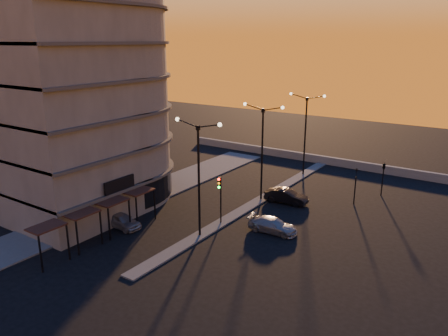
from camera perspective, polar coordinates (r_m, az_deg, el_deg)
ground at (r=35.77m, az=-3.18°, el=-8.86°), size 120.00×120.00×0.00m
sidewalk_west at (r=44.99m, az=-10.78°, el=-3.63°), size 5.00×40.00×0.12m
median at (r=43.48m, az=4.84°, el=-4.10°), size 1.20×36.00×0.12m
parapet at (r=56.55m, az=14.65°, el=0.75°), size 44.00×0.50×1.00m
building at (r=42.53m, az=-18.90°, el=11.04°), size 14.35×17.08×25.00m
streetlamp_near at (r=33.77m, az=-3.33°, el=-0.25°), size 4.32×0.32×9.51m
streetlamp_mid at (r=41.86m, az=5.02°, el=3.00°), size 4.32×0.32×9.51m
streetlamp_far at (r=50.64m, az=10.60°, el=5.14°), size 4.32×0.32×9.51m
traffic_light_main at (r=36.81m, az=-0.54°, el=-3.22°), size 0.28×0.44×4.25m
signal_east_a at (r=43.42m, az=16.78°, el=-2.18°), size 0.13×0.16×3.60m
signal_east_b at (r=46.43m, az=20.17°, el=0.20°), size 0.42×1.99×3.60m
car_hatchback at (r=38.00m, az=-13.27°, el=-6.68°), size 3.78×1.59×1.28m
car_sedan at (r=42.80m, az=8.13°, el=-3.66°), size 4.27×1.79×1.37m
car_wagon at (r=36.40m, az=6.38°, el=-7.44°), size 4.28×2.01×1.21m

